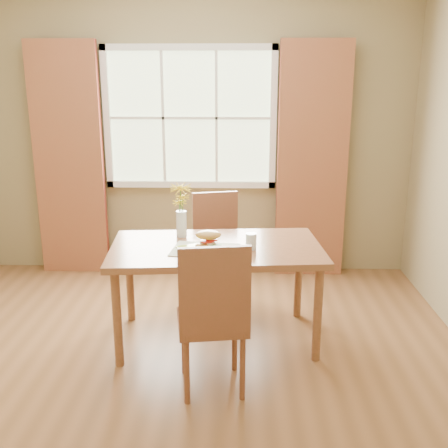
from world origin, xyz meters
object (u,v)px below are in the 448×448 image
flower_vase (181,205)px  croissant_sandwich (208,240)px  chair_far (218,244)px  dining_table (216,256)px  chair_near (213,313)px  water_glass (251,242)px

flower_vase → croissant_sandwich: bearing=-57.8°
croissant_sandwich → flower_vase: flower_vase is taller
chair_far → croissant_sandwich: chair_far is taller
dining_table → flower_vase: bearing=136.3°
chair_near → flower_vase: bearing=98.2°
dining_table → chair_near: chair_near is taller
chair_far → water_glass: size_ratio=8.26×
water_glass → flower_vase: (-0.51, 0.28, 0.19)m
chair_near → water_glass: chair_near is taller
croissant_sandwich → flower_vase: 0.44m
chair_far → water_glass: bearing=-84.6°
dining_table → croissant_sandwich: bearing=-114.5°
dining_table → chair_far: chair_far is taller
chair_far → croissant_sandwich: (-0.03, -0.83, 0.29)m
chair_near → croissant_sandwich: bearing=87.3°
dining_table → chair_near: (0.01, -0.70, -0.11)m
dining_table → water_glass: bearing=-18.8°
chair_near → water_glass: 0.72m
flower_vase → dining_table: bearing=-38.9°
flower_vase → water_glass: bearing=-28.5°
chair_far → chair_near: bearing=-102.4°
chair_near → dining_table: bearing=82.3°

